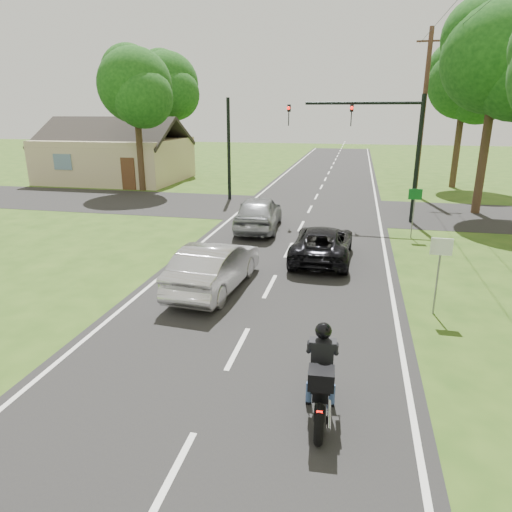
{
  "coord_description": "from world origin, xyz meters",
  "views": [
    {
      "loc": [
        2.43,
        -9.1,
        5.25
      ],
      "look_at": [
        -0.23,
        3.0,
        1.3
      ],
      "focal_mm": 32.0,
      "sensor_mm": 36.0,
      "label": 1
    }
  ],
  "objects_px": {
    "silver_sedan": "(214,266)",
    "sign_green": "(415,201)",
    "dark_suv": "(322,243)",
    "traffic_signal": "(379,135)",
    "utility_pole_far": "(423,114)",
    "motorcycle_rider": "(321,381)",
    "silver_suv": "(259,213)",
    "sign_white": "(440,258)"
  },
  "relations": [
    {
      "from": "motorcycle_rider",
      "to": "traffic_signal",
      "type": "distance_m",
      "value": 16.47
    },
    {
      "from": "dark_suv",
      "to": "utility_pole_far",
      "type": "distance_m",
      "value": 16.28
    },
    {
      "from": "silver_suv",
      "to": "utility_pole_far",
      "type": "height_order",
      "value": "utility_pole_far"
    },
    {
      "from": "sign_white",
      "to": "sign_green",
      "type": "bearing_deg",
      "value": 88.57
    },
    {
      "from": "silver_suv",
      "to": "sign_green",
      "type": "xyz_separation_m",
      "value": [
        6.75,
        0.03,
        0.8
      ]
    },
    {
      "from": "motorcycle_rider",
      "to": "silver_sedan",
      "type": "xyz_separation_m",
      "value": [
        -3.67,
        5.49,
        0.02
      ]
    },
    {
      "from": "dark_suv",
      "to": "silver_sedan",
      "type": "distance_m",
      "value": 4.74
    },
    {
      "from": "silver_suv",
      "to": "dark_suv",
      "type": "bearing_deg",
      "value": 125.7
    },
    {
      "from": "motorcycle_rider",
      "to": "sign_green",
      "type": "distance_m",
      "value": 13.37
    },
    {
      "from": "motorcycle_rider",
      "to": "sign_white",
      "type": "bearing_deg",
      "value": 59.14
    },
    {
      "from": "silver_sedan",
      "to": "sign_green",
      "type": "xyz_separation_m",
      "value": [
        6.52,
        7.55,
        0.86
      ]
    },
    {
      "from": "dark_suv",
      "to": "sign_green",
      "type": "distance_m",
      "value": 5.33
    },
    {
      "from": "dark_suv",
      "to": "traffic_signal",
      "type": "height_order",
      "value": "traffic_signal"
    },
    {
      "from": "dark_suv",
      "to": "silver_suv",
      "type": "distance_m",
      "value": 5.02
    },
    {
      "from": "dark_suv",
      "to": "motorcycle_rider",
      "type": "bearing_deg",
      "value": 95.13
    },
    {
      "from": "silver_sedan",
      "to": "silver_suv",
      "type": "distance_m",
      "value": 7.53
    },
    {
      "from": "silver_sedan",
      "to": "sign_white",
      "type": "distance_m",
      "value": 6.39
    },
    {
      "from": "silver_sedan",
      "to": "silver_suv",
      "type": "bearing_deg",
      "value": -83.82
    },
    {
      "from": "traffic_signal",
      "to": "motorcycle_rider",
      "type": "bearing_deg",
      "value": -94.57
    },
    {
      "from": "silver_sedan",
      "to": "traffic_signal",
      "type": "bearing_deg",
      "value": -110.71
    },
    {
      "from": "silver_sedan",
      "to": "motorcycle_rider",
      "type": "bearing_deg",
      "value": 128.2
    },
    {
      "from": "motorcycle_rider",
      "to": "dark_suv",
      "type": "bearing_deg",
      "value": 91.13
    },
    {
      "from": "silver_suv",
      "to": "sign_green",
      "type": "distance_m",
      "value": 6.8
    },
    {
      "from": "traffic_signal",
      "to": "utility_pole_far",
      "type": "xyz_separation_m",
      "value": [
        2.86,
        8.0,
        0.95
      ]
    },
    {
      "from": "silver_suv",
      "to": "sign_green",
      "type": "height_order",
      "value": "sign_green"
    },
    {
      "from": "sign_green",
      "to": "traffic_signal",
      "type": "bearing_deg",
      "value": 117.38
    },
    {
      "from": "utility_pole_far",
      "to": "motorcycle_rider",
      "type": "bearing_deg",
      "value": -99.78
    },
    {
      "from": "silver_suv",
      "to": "sign_white",
      "type": "distance_m",
      "value": 10.35
    },
    {
      "from": "traffic_signal",
      "to": "sign_green",
      "type": "relative_size",
      "value": 3.0
    },
    {
      "from": "dark_suv",
      "to": "traffic_signal",
      "type": "bearing_deg",
      "value": -105.11
    },
    {
      "from": "silver_suv",
      "to": "traffic_signal",
      "type": "bearing_deg",
      "value": -153.82
    },
    {
      "from": "utility_pole_far",
      "to": "sign_green",
      "type": "height_order",
      "value": "utility_pole_far"
    },
    {
      "from": "silver_sedan",
      "to": "dark_suv",
      "type": "bearing_deg",
      "value": -124.63
    },
    {
      "from": "silver_sedan",
      "to": "sign_green",
      "type": "relative_size",
      "value": 2.08
    },
    {
      "from": "silver_sedan",
      "to": "sign_white",
      "type": "height_order",
      "value": "sign_white"
    },
    {
      "from": "sign_white",
      "to": "silver_sedan",
      "type": "bearing_deg",
      "value": 175.96
    },
    {
      "from": "utility_pole_far",
      "to": "sign_green",
      "type": "bearing_deg",
      "value": -96.73
    },
    {
      "from": "dark_suv",
      "to": "sign_white",
      "type": "height_order",
      "value": "sign_white"
    },
    {
      "from": "traffic_signal",
      "to": "sign_white",
      "type": "xyz_separation_m",
      "value": [
        1.36,
        -11.02,
        -2.54
      ]
    },
    {
      "from": "motorcycle_rider",
      "to": "silver_sedan",
      "type": "height_order",
      "value": "motorcycle_rider"
    },
    {
      "from": "utility_pole_far",
      "to": "sign_white",
      "type": "height_order",
      "value": "utility_pole_far"
    },
    {
      "from": "dark_suv",
      "to": "sign_white",
      "type": "bearing_deg",
      "value": 129.77
    }
  ]
}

